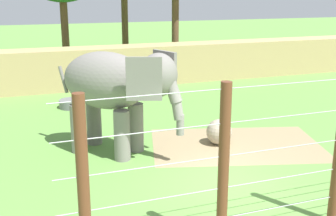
# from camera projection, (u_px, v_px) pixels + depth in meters

# --- Properties ---
(ground_plane) EXTENTS (120.00, 120.00, 0.00)m
(ground_plane) POSITION_uv_depth(u_px,v_px,m) (224.00, 184.00, 11.21)
(ground_plane) COLOR #609342
(dirt_patch) EXTENTS (6.25, 4.93, 0.01)m
(dirt_patch) POSITION_uv_depth(u_px,v_px,m) (236.00, 145.00, 14.08)
(dirt_patch) COLOR #937F5B
(dirt_patch) RESTS_ON ground
(embankment_wall) EXTENTS (36.00, 1.80, 2.07)m
(embankment_wall) POSITION_uv_depth(u_px,v_px,m) (112.00, 66.00, 22.68)
(embankment_wall) COLOR tan
(embankment_wall) RESTS_ON ground
(elephant) EXTENTS (3.62, 3.61, 3.21)m
(elephant) POSITION_uv_depth(u_px,v_px,m) (115.00, 86.00, 12.83)
(elephant) COLOR gray
(elephant) RESTS_ON ground
(enrichment_ball) EXTENTS (0.84, 0.84, 0.84)m
(enrichment_ball) POSITION_uv_depth(u_px,v_px,m) (219.00, 132.00, 14.03)
(enrichment_ball) COLOR tan
(enrichment_ball) RESTS_ON ground
(cable_fence) EXTENTS (9.01, 0.21, 3.32)m
(cable_fence) POSITION_uv_depth(u_px,v_px,m) (285.00, 158.00, 8.51)
(cable_fence) COLOR brown
(cable_fence) RESTS_ON ground
(water_tub) EXTENTS (1.10, 1.10, 0.35)m
(water_tub) POSITION_uv_depth(u_px,v_px,m) (72.00, 103.00, 18.54)
(water_tub) COLOR slate
(water_tub) RESTS_ON ground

